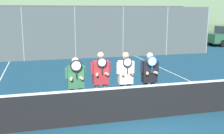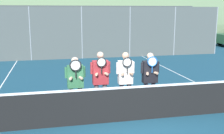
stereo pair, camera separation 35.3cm
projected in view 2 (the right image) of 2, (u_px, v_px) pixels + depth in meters
ground_plane at (127, 121)px, 7.66m from camera, size 120.00×120.00×0.00m
hill_distant at (59, 25)px, 57.26m from camera, size 131.63×73.13×25.59m
clubhouse_building at (69, 26)px, 24.36m from camera, size 20.27×5.50×3.34m
fence_back at (82, 33)px, 17.36m from camera, size 18.62×0.06×3.21m
tennis_net at (127, 103)px, 7.56m from camera, size 10.59×0.09×1.08m
court_line_right_sideline at (201, 85)px, 11.36m from camera, size 0.05×16.00×0.01m
player_leftmost at (75, 81)px, 7.97m from camera, size 0.59×0.34×1.68m
player_center_left at (100, 78)px, 8.10m from camera, size 0.59×0.34×1.81m
player_center_right at (125, 77)px, 8.19m from camera, size 0.55×0.34×1.79m
player_rightmost at (150, 76)px, 8.41m from camera, size 0.58×0.34×1.74m
car_left_of_center at (67, 39)px, 20.85m from camera, size 4.02×1.94×1.67m
car_center at (132, 37)px, 21.44m from camera, size 4.36×1.95×1.88m
car_right_of_center at (187, 36)px, 22.89m from camera, size 4.01×2.07×1.87m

